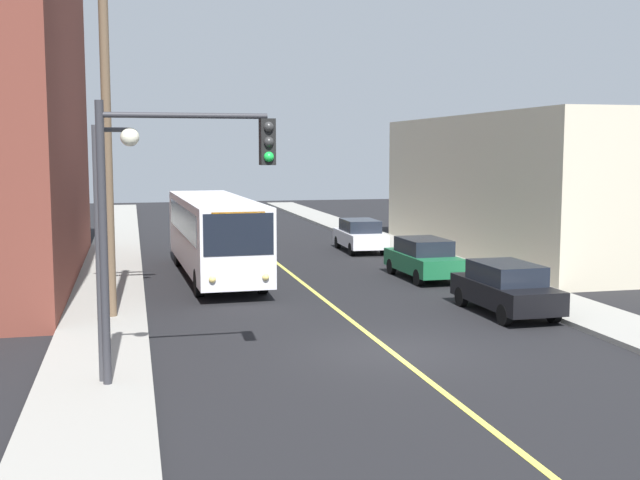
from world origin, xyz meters
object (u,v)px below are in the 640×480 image
object	(u,v)px
city_bus	(214,232)
traffic_signal_left_corner	(177,189)
parked_car_white	(360,235)
fire_hydrant	(498,272)
parked_car_black	(506,288)
parked_car_green	(424,258)
street_lamp_left	(109,215)
utility_pole_near	(106,108)

from	to	relation	value
city_bus	traffic_signal_left_corner	bearing A→B (deg)	-98.69
parked_car_white	fire_hydrant	bearing A→B (deg)	-79.95
parked_car_black	parked_car_white	bearing A→B (deg)	90.49
parked_car_green	traffic_signal_left_corner	xyz separation A→B (m)	(-10.31, -12.39, 3.46)
parked_car_white	street_lamp_left	world-z (taller)	street_lamp_left
traffic_signal_left_corner	street_lamp_left	distance (m)	1.55
traffic_signal_left_corner	street_lamp_left	size ratio (longest dim) A/B	1.09
utility_pole_near	fire_hydrant	distance (m)	15.23
traffic_signal_left_corner	fire_hydrant	bearing A→B (deg)	38.59
city_bus	street_lamp_left	xyz separation A→B (m)	(-3.67, -14.50, 1.92)
parked_car_black	parked_car_green	world-z (taller)	same
utility_pole_near	traffic_signal_left_corner	size ratio (longest dim) A/B	1.89
street_lamp_left	fire_hydrant	size ratio (longest dim) A/B	6.55
parked_car_white	traffic_signal_left_corner	size ratio (longest dim) A/B	0.74
parked_car_black	street_lamp_left	size ratio (longest dim) A/B	0.81
utility_pole_near	city_bus	bearing A→B (deg)	63.06
parked_car_green	utility_pole_near	bearing A→B (deg)	-156.40
city_bus	fire_hydrant	size ratio (longest dim) A/B	14.55
city_bus	parked_car_white	distance (m)	10.30
city_bus	parked_car_green	bearing A→B (deg)	-16.54
parked_car_white	street_lamp_left	distance (m)	24.14
parked_car_black	utility_pole_near	size ratio (longest dim) A/B	0.39
utility_pole_near	parked_car_black	bearing A→B (deg)	-8.67
parked_car_white	parked_car_green	bearing A→B (deg)	-89.54
city_bus	utility_pole_near	world-z (taller)	utility_pole_near
parked_car_black	parked_car_green	xyz separation A→B (m)	(-0.07, 7.03, 0.00)
parked_car_green	street_lamp_left	bearing A→B (deg)	-134.06
parked_car_white	utility_pole_near	size ratio (longest dim) A/B	0.39
city_bus	fire_hydrant	bearing A→B (deg)	-26.51
traffic_signal_left_corner	fire_hydrant	distance (m)	16.12
fire_hydrant	city_bus	bearing A→B (deg)	153.49
parked_car_green	street_lamp_left	world-z (taller)	street_lamp_left
parked_car_black	utility_pole_near	xyz separation A→B (m)	(-11.97, 1.83, 5.49)
parked_car_green	traffic_signal_left_corner	bearing A→B (deg)	-129.77
parked_car_white	street_lamp_left	xyz separation A→B (m)	(-11.65, -20.94, 2.90)
parked_car_black	street_lamp_left	distance (m)	13.16
utility_pole_near	parked_car_white	bearing A→B (deg)	49.84
utility_pole_near	street_lamp_left	bearing A→B (deg)	-88.49
parked_car_green	parked_car_white	xyz separation A→B (m)	(-0.07, 8.82, 0.00)
parked_car_black	street_lamp_left	xyz separation A→B (m)	(-11.79, -5.09, 2.90)
traffic_signal_left_corner	utility_pole_near	bearing A→B (deg)	102.54
parked_car_black	street_lamp_left	bearing A→B (deg)	-156.65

